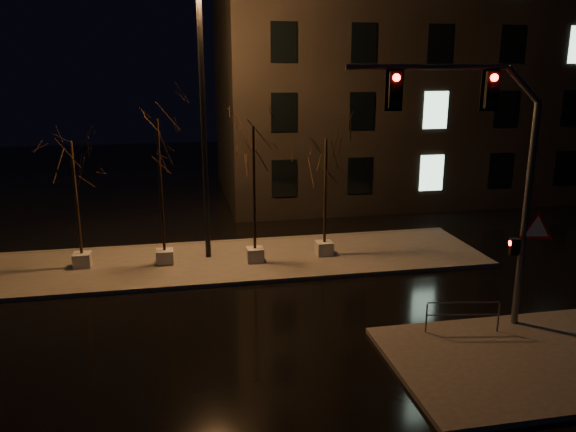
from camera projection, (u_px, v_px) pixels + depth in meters
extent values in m
plane|color=black|center=(228.00, 329.00, 16.83)|extent=(90.00, 90.00, 0.00)
cube|color=#4C4844|center=(214.00, 262.00, 22.51)|extent=(22.00, 5.00, 0.15)
cube|color=#4C4844|center=(522.00, 360.00, 14.89)|extent=(7.00, 5.00, 0.15)
cube|color=black|center=(425.00, 70.00, 34.61)|extent=(25.00, 12.00, 15.00)
cube|color=#A7A69C|center=(82.00, 260.00, 21.66)|extent=(0.65, 0.65, 0.55)
cylinder|color=black|center=(76.00, 199.00, 21.04)|extent=(0.11, 0.11, 4.31)
cube|color=#A7A69C|center=(165.00, 257.00, 22.03)|extent=(0.65, 0.65, 0.55)
cylinder|color=black|center=(161.00, 186.00, 21.32)|extent=(0.11, 0.11, 5.09)
cube|color=#A7A69C|center=(255.00, 255.00, 22.27)|extent=(0.65, 0.65, 0.55)
cylinder|color=black|center=(254.00, 188.00, 21.59)|extent=(0.11, 0.11, 4.83)
cube|color=#A7A69C|center=(324.00, 248.00, 23.07)|extent=(0.65, 0.65, 0.55)
cylinder|color=black|center=(325.00, 191.00, 22.47)|extent=(0.11, 0.11, 4.22)
cylinder|color=#525459|center=(525.00, 218.00, 16.13)|extent=(0.20, 0.20, 6.55)
cylinder|color=#525459|center=(427.00, 67.00, 15.06)|extent=(4.32, 0.99, 0.15)
cube|color=black|center=(491.00, 90.00, 15.21)|extent=(0.37, 0.30, 0.98)
cube|color=black|center=(395.00, 90.00, 15.21)|extent=(0.37, 0.30, 0.98)
cube|color=black|center=(514.00, 247.00, 16.35)|extent=(0.27, 0.24, 0.49)
cone|color=red|center=(536.00, 229.00, 16.16)|extent=(1.12, 0.25, 1.14)
sphere|color=#FF0C07|center=(541.00, 78.00, 15.13)|extent=(0.20, 0.20, 0.20)
cylinder|color=black|center=(204.00, 129.00, 21.56)|extent=(0.21, 0.21, 10.40)
cylinder|color=#525459|center=(426.00, 318.00, 16.24)|extent=(0.05, 0.05, 0.86)
cylinder|color=#525459|center=(498.00, 317.00, 16.29)|extent=(0.05, 0.05, 0.86)
cylinder|color=#525459|center=(464.00, 302.00, 16.14)|extent=(2.08, 0.39, 0.04)
cylinder|color=#525459|center=(463.00, 315.00, 16.24)|extent=(2.08, 0.39, 0.04)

